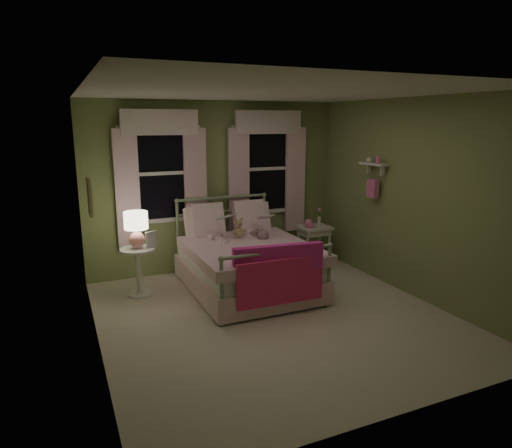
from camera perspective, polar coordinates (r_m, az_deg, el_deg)
name	(u,v)px	position (r m, az deg, el deg)	size (l,w,h in m)	color
room_shell	(276,210)	(5.20, 2.49, 1.72)	(4.20, 4.20, 4.20)	beige
bed	(246,262)	(6.34, -1.28, -4.80)	(1.58, 2.04, 1.18)	white
pink_throw	(279,268)	(5.38, 2.93, -5.51)	(1.10, 0.23, 0.71)	#D0288D
child_left	(216,217)	(6.48, -5.02, 0.85)	(0.29, 0.19, 0.79)	#F7D1DD
child_right	(252,214)	(6.68, -0.47, 1.27)	(0.39, 0.30, 0.80)	#F7D1DD
book_left	(222,221)	(6.25, -4.28, 0.39)	(0.20, 0.27, 0.03)	beige
book_right	(259,220)	(6.46, 0.41, 0.45)	(0.20, 0.27, 0.02)	beige
teddy_bear	(239,230)	(6.47, -2.19, -0.71)	(0.22, 0.17, 0.29)	tan
nightstand_left	(138,265)	(6.31, -14.48, -4.98)	(0.46, 0.46, 0.65)	white
table_lamp	(136,226)	(6.17, -14.75, -0.23)	(0.31, 0.31, 0.48)	#DF9084
book_nightstand	(146,248)	(6.18, -13.57, -2.98)	(0.16, 0.22, 0.02)	beige
nightstand_right	(314,232)	(7.38, 7.26, -1.05)	(0.50, 0.40, 0.64)	white
pink_toy	(309,223)	(7.29, 6.64, 0.07)	(0.14, 0.19, 0.14)	pink
bud_vase	(319,217)	(7.43, 7.91, 0.92)	(0.06, 0.06, 0.28)	white
window_left	(161,169)	(6.79, -11.73, 6.79)	(1.34, 0.13, 1.96)	black
window_right	(268,164)	(7.34, 1.45, 7.46)	(1.34, 0.13, 1.96)	black
wall_shelf	(373,176)	(6.77, 14.43, 5.79)	(0.15, 0.50, 0.60)	white
framed_picture	(90,196)	(5.25, -20.08, 3.27)	(0.03, 0.32, 0.42)	beige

